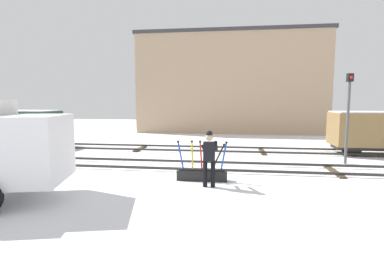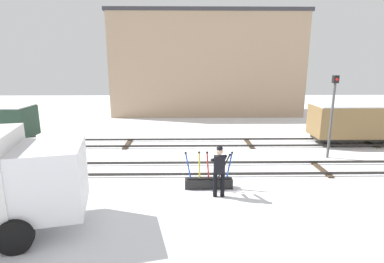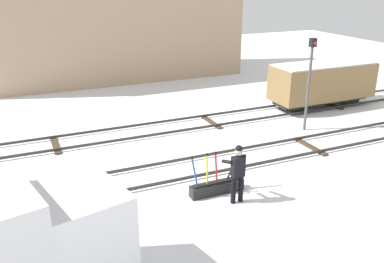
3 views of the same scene
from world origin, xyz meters
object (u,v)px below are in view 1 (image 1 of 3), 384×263
(signal_post, at_px, (348,109))
(freight_car_mid_siding, at_px, (17,126))
(rail_worker, at_px, (209,155))
(switch_lever_frame, at_px, (202,173))

(signal_post, height_order, freight_car_mid_siding, signal_post)
(rail_worker, bearing_deg, signal_post, 35.80)
(switch_lever_frame, relative_size, freight_car_mid_siding, 0.36)
(switch_lever_frame, distance_m, freight_car_mid_siding, 13.64)
(signal_post, bearing_deg, freight_car_mid_siding, 172.20)
(switch_lever_frame, relative_size, rail_worker, 0.96)
(rail_worker, xyz_separation_m, signal_post, (5.90, 4.30, 1.39))
(switch_lever_frame, distance_m, rail_worker, 1.14)
(rail_worker, xyz_separation_m, freight_car_mid_siding, (-12.46, 6.81, 0.23))
(freight_car_mid_siding, bearing_deg, rail_worker, -28.02)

